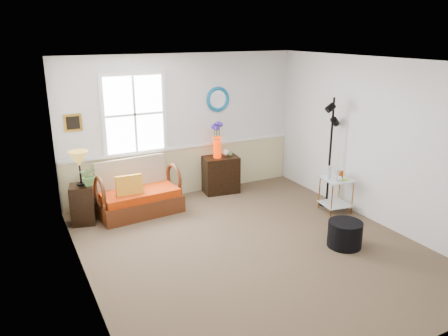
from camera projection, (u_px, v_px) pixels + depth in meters
name	position (u px, v px, depth m)	size (l,w,h in m)	color
floor	(252.00, 248.00, 6.25)	(4.50, 5.00, 0.01)	brown
ceiling	(256.00, 62.00, 5.47)	(4.50, 5.00, 0.01)	white
walls	(253.00, 161.00, 5.86)	(4.51, 5.01, 2.60)	silver
wainscot	(185.00, 171.00, 8.22)	(4.46, 0.02, 0.90)	#C5B883
chair_rail	(184.00, 147.00, 8.07)	(4.46, 0.04, 0.06)	white
window	(134.00, 114.00, 7.47)	(1.14, 0.06, 1.44)	white
picture	(73.00, 123.00, 7.05)	(0.28, 0.03, 0.28)	gold
mirror	(218.00, 99.00, 8.13)	(0.47, 0.47, 0.07)	#0E77AC
loveseat	(138.00, 188.00, 7.33)	(1.36, 0.77, 0.89)	#5F2B18
throw_pillow	(130.00, 188.00, 7.13)	(0.43, 0.11, 0.43)	#C86808
lamp_stand	(83.00, 204.00, 6.97)	(0.36, 0.36, 0.64)	black
table_lamp	(80.00, 169.00, 6.77)	(0.31, 0.31, 0.56)	#AC8231
potted_plant	(89.00, 178.00, 6.83)	(0.29, 0.33, 0.25)	#55803F
cabinet	(221.00, 174.00, 8.32)	(0.65, 0.42, 0.70)	black
flower_vase	(217.00, 140.00, 8.08)	(0.20, 0.20, 0.66)	#F02A00
side_table	(336.00, 195.00, 7.43)	(0.47, 0.47, 0.60)	#BD7124
tabletop_items	(336.00, 172.00, 7.30)	(0.35, 0.35, 0.21)	silver
floor_lamp	(330.00, 153.00, 7.53)	(0.28, 0.28, 1.92)	black
ottoman	(345.00, 234.00, 6.25)	(0.49, 0.49, 0.38)	black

